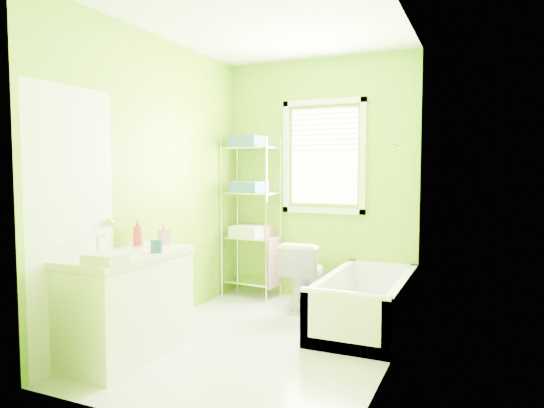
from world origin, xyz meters
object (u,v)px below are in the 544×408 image
at_px(bathtub, 365,310).
at_px(toilet, 304,274).
at_px(wire_shelf_unit, 253,199).
at_px(vanity, 127,301).

relative_size(bathtub, toilet, 2.17).
height_order(toilet, wire_shelf_unit, wire_shelf_unit).
bearing_deg(vanity, bathtub, 42.85).
bearing_deg(vanity, wire_shelf_unit, 87.64).
bearing_deg(bathtub, toilet, 153.36).
distance_m(toilet, vanity, 1.91).
height_order(bathtub, wire_shelf_unit, wire_shelf_unit).
bearing_deg(wire_shelf_unit, vanity, -92.36).
height_order(bathtub, toilet, toilet).
relative_size(bathtub, wire_shelf_unit, 0.85).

